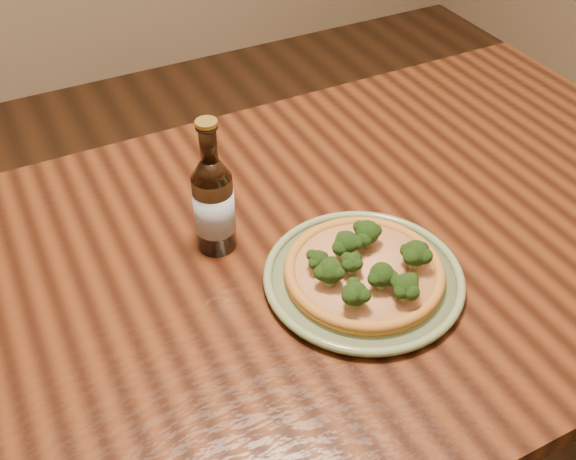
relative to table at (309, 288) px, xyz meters
name	(u,v)px	position (x,y,z in m)	size (l,w,h in m)	color
table	(309,288)	(0.00, 0.00, 0.00)	(1.60, 0.90, 0.75)	#421F0E
plate	(363,278)	(0.04, -0.11, 0.10)	(0.31, 0.31, 0.02)	#677953
pizza	(365,270)	(0.04, -0.11, 0.12)	(0.25, 0.25, 0.07)	#A76D25
beer_bottle	(214,203)	(-0.13, 0.08, 0.18)	(0.07, 0.07, 0.24)	black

